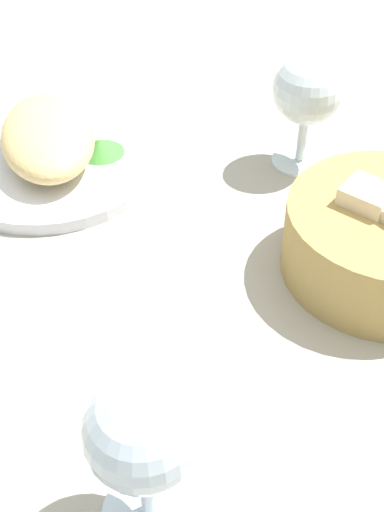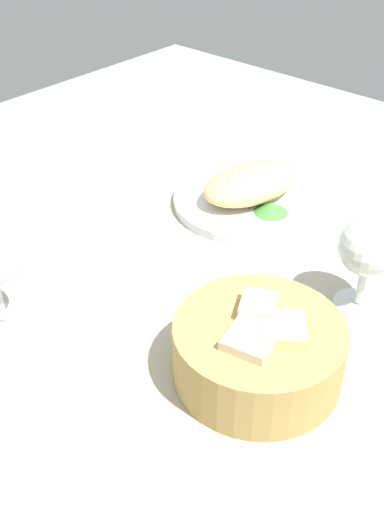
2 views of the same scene
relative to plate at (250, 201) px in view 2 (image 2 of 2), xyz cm
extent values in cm
cube|color=#B0A794|center=(17.34, 5.17, -1.70)|extent=(140.00, 140.00, 2.00)
cylinder|color=white|center=(0.00, 0.00, 0.00)|extent=(23.79, 23.79, 1.40)
ellipsoid|color=#E6C379|center=(0.00, 0.00, 3.12)|extent=(18.27, 13.02, 4.84)
cone|color=#448A39|center=(1.62, 5.46, 1.52)|extent=(5.19, 5.19, 1.65)
cylinder|color=tan|center=(28.55, 22.81, 2.75)|extent=(18.29, 18.29, 6.90)
cube|color=beige|center=(30.95, 23.48, 4.64)|extent=(6.26, 5.85, 5.36)
cube|color=beige|center=(27.74, 25.15, 5.00)|extent=(6.63, 6.52, 4.95)
cube|color=beige|center=(26.75, 21.18, 5.72)|extent=(5.38, 5.20, 4.14)
cylinder|color=silver|center=(41.86, -5.36, -0.40)|extent=(6.26, 6.26, 0.60)
cylinder|color=silver|center=(10.51, 25.06, -0.40)|extent=(6.13, 6.13, 0.60)
cylinder|color=silver|center=(10.51, 25.06, 2.22)|extent=(1.00, 1.00, 4.64)
sphere|color=silver|center=(10.51, 25.06, 8.21)|extent=(7.34, 7.34, 7.34)
camera|label=1|loc=(63.83, -12.25, 42.64)|focal=48.62mm
camera|label=2|loc=(70.03, 50.31, 50.13)|focal=44.54mm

